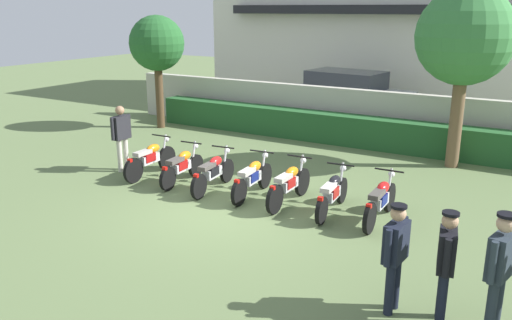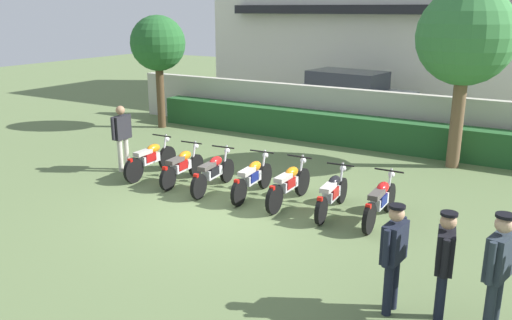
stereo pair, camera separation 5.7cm
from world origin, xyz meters
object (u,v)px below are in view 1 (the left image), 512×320
(tree_far_side, at_px, (465,38))
(officer_0, at_px, (395,250))
(motorcycle_in_row_1, at_px, (182,166))
(tree_near_inspector, at_px, (157,44))
(motorcycle_in_row_0, at_px, (150,159))
(motorcycle_in_row_5, at_px, (332,193))
(motorcycle_in_row_2, at_px, (213,172))
(motorcycle_in_row_4, at_px, (289,184))
(inspector_person, at_px, (121,132))
(officer_1, at_px, (446,259))
(motorcycle_in_row_3, at_px, (252,178))
(parked_car, at_px, (349,97))
(officer_2, at_px, (500,265))
(motorcycle_in_row_6, at_px, (380,200))

(tree_far_side, xyz_separation_m, officer_0, (0.68, -7.82, -2.47))
(motorcycle_in_row_1, bearing_deg, tree_near_inspector, 40.70)
(motorcycle_in_row_0, xyz_separation_m, motorcycle_in_row_5, (4.97, 0.00, -0.02))
(motorcycle_in_row_2, height_order, motorcycle_in_row_4, motorcycle_in_row_4)
(inspector_person, relative_size, officer_1, 1.08)
(tree_far_side, height_order, motorcycle_in_row_5, tree_far_side)
(motorcycle_in_row_2, bearing_deg, tree_near_inspector, 45.01)
(motorcycle_in_row_3, height_order, officer_0, officer_0)
(motorcycle_in_row_1, bearing_deg, motorcycle_in_row_0, 82.93)
(motorcycle_in_row_2, distance_m, motorcycle_in_row_4, 1.95)
(parked_car, bearing_deg, officer_2, -53.98)
(tree_near_inspector, xyz_separation_m, motorcycle_in_row_6, (9.51, -4.49, -2.48))
(motorcycle_in_row_6, relative_size, officer_1, 1.21)
(tree_near_inspector, relative_size, motorcycle_in_row_4, 2.00)
(motorcycle_in_row_4, bearing_deg, tree_far_side, -27.98)
(tree_near_inspector, relative_size, motorcycle_in_row_2, 2.06)
(motorcycle_in_row_6, bearing_deg, tree_near_inspector, 64.00)
(motorcycle_in_row_1, bearing_deg, motorcycle_in_row_3, -92.37)
(parked_car, relative_size, officer_0, 2.92)
(motorcycle_in_row_0, height_order, motorcycle_in_row_3, motorcycle_in_row_0)
(motorcycle_in_row_0, distance_m, motorcycle_in_row_3, 3.02)
(tree_near_inspector, bearing_deg, inspector_person, -60.25)
(tree_far_side, bearing_deg, officer_0, -85.05)
(parked_car, bearing_deg, motorcycle_in_row_5, -63.90)
(motorcycle_in_row_3, distance_m, motorcycle_in_row_6, 2.96)
(motorcycle_in_row_3, relative_size, officer_2, 1.12)
(officer_0, bearing_deg, motorcycle_in_row_2, -23.92)
(motorcycle_in_row_0, xyz_separation_m, officer_1, (7.80, -2.95, 0.49))
(tree_far_side, bearing_deg, motorcycle_in_row_2, -132.50)
(tree_far_side, distance_m, officer_0, 8.23)
(motorcycle_in_row_6, bearing_deg, motorcycle_in_row_1, 90.39)
(motorcycle_in_row_1, xyz_separation_m, inspector_person, (-1.98, 0.04, 0.59))
(tree_near_inspector, height_order, officer_1, tree_near_inspector)
(motorcycle_in_row_1, distance_m, motorcycle_in_row_3, 1.97)
(tree_far_side, height_order, motorcycle_in_row_6, tree_far_side)
(motorcycle_in_row_0, height_order, officer_0, officer_0)
(inspector_person, bearing_deg, motorcycle_in_row_6, 0.48)
(motorcycle_in_row_4, bearing_deg, motorcycle_in_row_5, -90.68)
(officer_0, bearing_deg, motorcycle_in_row_6, -63.34)
(officer_0, bearing_deg, parked_car, -60.38)
(motorcycle_in_row_3, bearing_deg, motorcycle_in_row_0, 85.99)
(motorcycle_in_row_3, relative_size, officer_0, 1.19)
(motorcycle_in_row_2, distance_m, motorcycle_in_row_6, 3.98)
(motorcycle_in_row_0, relative_size, motorcycle_in_row_2, 1.01)
(tree_far_side, bearing_deg, inspector_person, -147.02)
(motorcycle_in_row_5, xyz_separation_m, officer_0, (2.18, -3.04, 0.50))
(tree_near_inspector, distance_m, motorcycle_in_row_5, 9.95)
(motorcycle_in_row_4, distance_m, inspector_person, 4.92)
(inspector_person, xyz_separation_m, officer_0, (8.08, -3.02, -0.09))
(parked_car, relative_size, motorcycle_in_row_5, 2.46)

